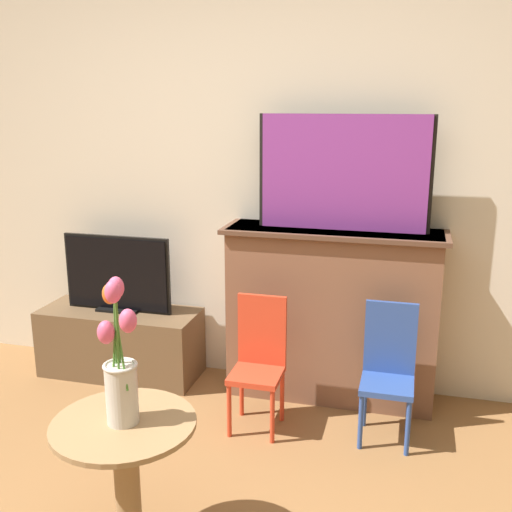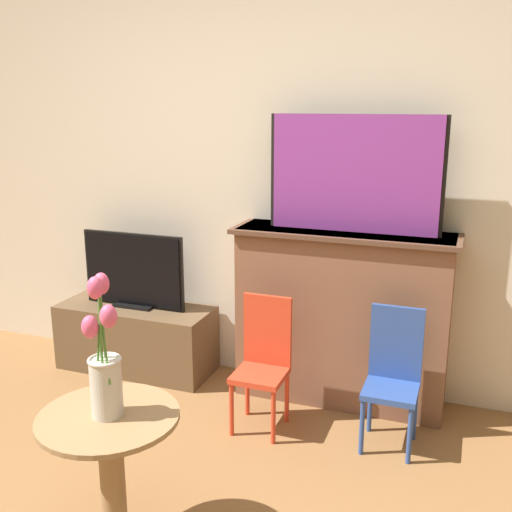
{
  "view_description": "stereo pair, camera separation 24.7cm",
  "coord_description": "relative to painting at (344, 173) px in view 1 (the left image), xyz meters",
  "views": [
    {
      "loc": [
        0.87,
        -1.29,
        1.68
      ],
      "look_at": [
        0.18,
        1.27,
        1.0
      ],
      "focal_mm": 42.0,
      "sensor_mm": 36.0,
      "label": 1
    },
    {
      "loc": [
        1.1,
        -1.22,
        1.68
      ],
      "look_at": [
        0.18,
        1.27,
        1.0
      ],
      "focal_mm": 42.0,
      "sensor_mm": 36.0,
      "label": 2
    }
  ],
  "objects": [
    {
      "name": "chair_blue",
      "position": [
        0.3,
        -0.37,
        -0.93
      ],
      "size": [
        0.26,
        0.26,
        0.7
      ],
      "color": "#2D4C99",
      "rests_on": "ground"
    },
    {
      "name": "vase_tulips",
      "position": [
        -0.58,
        -1.51,
        -0.52
      ],
      "size": [
        0.17,
        0.16,
        0.54
      ],
      "color": "beige",
      "rests_on": "side_table"
    },
    {
      "name": "painting",
      "position": [
        0.0,
        0.0,
        0.0
      ],
      "size": [
        0.93,
        0.03,
        0.62
      ],
      "color": "black",
      "rests_on": "fireplace_mantel"
    },
    {
      "name": "fireplace_mantel",
      "position": [
        -0.04,
        -0.01,
        -0.8
      ],
      "size": [
        1.23,
        0.36,
        1.0
      ],
      "color": "brown",
      "rests_on": "ground"
    },
    {
      "name": "tv_monitor",
      "position": [
        -1.36,
        -0.05,
        -0.66
      ],
      "size": [
        0.69,
        0.12,
        0.47
      ],
      "color": "black",
      "rests_on": "tv_stand"
    },
    {
      "name": "tv_stand",
      "position": [
        -1.36,
        -0.06,
        -1.1
      ],
      "size": [
        0.99,
        0.39,
        0.42
      ],
      "color": "brown",
      "rests_on": "ground"
    },
    {
      "name": "side_table",
      "position": [
        -0.58,
        -1.5,
        -0.94
      ],
      "size": [
        0.52,
        0.52,
        0.57
      ],
      "color": "#99754C",
      "rests_on": "ground"
    },
    {
      "name": "chair_red",
      "position": [
        -0.36,
        -0.43,
        -0.93
      ],
      "size": [
        0.26,
        0.26,
        0.7
      ],
      "color": "red",
      "rests_on": "ground"
    },
    {
      "name": "wall_back",
      "position": [
        -0.49,
        0.19,
        0.04
      ],
      "size": [
        8.0,
        0.06,
        2.7
      ],
      "color": "beige",
      "rests_on": "ground"
    }
  ]
}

